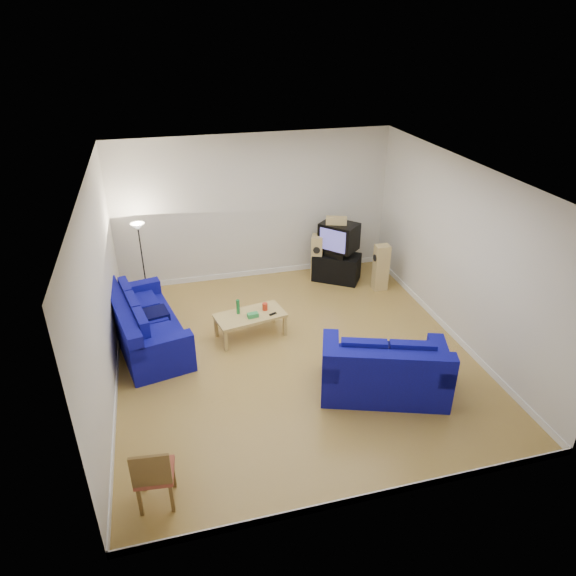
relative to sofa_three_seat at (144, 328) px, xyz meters
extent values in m
cube|color=brown|center=(2.51, -0.96, -0.34)|extent=(6.00, 6.50, 0.01)
cube|color=white|center=(2.51, -0.96, 2.86)|extent=(6.00, 6.50, 0.01)
cube|color=silver|center=(2.51, 2.29, 1.26)|extent=(6.00, 0.01, 3.20)
cube|color=silver|center=(2.51, -4.21, 1.26)|extent=(6.00, 0.01, 3.20)
cube|color=silver|center=(-0.49, -0.96, 1.26)|extent=(0.01, 6.50, 3.20)
cube|color=silver|center=(5.51, -0.96, 1.26)|extent=(0.01, 6.50, 3.20)
cube|color=white|center=(2.51, 2.28, -0.28)|extent=(6.00, 0.02, 0.12)
cube|color=white|center=(2.51, -4.20, -0.28)|extent=(6.00, 0.02, 0.12)
cube|color=white|center=(-0.48, -0.96, -0.28)|extent=(0.02, 6.50, 0.12)
cube|color=white|center=(5.50, -0.96, -0.28)|extent=(0.02, 6.50, 0.12)
cube|color=#0D0C66|center=(0.06, 0.01, -0.11)|extent=(1.51, 2.55, 0.46)
cube|color=#0D0C66|center=(-0.32, -0.07, 0.35)|extent=(0.74, 2.38, 0.47)
cube|color=#0D0C66|center=(-0.16, 1.06, 0.24)|extent=(1.06, 0.45, 0.26)
cube|color=#0D0C66|center=(0.29, -1.04, 0.24)|extent=(1.06, 0.45, 0.26)
cube|color=black|center=(0.22, 0.05, 0.22)|extent=(0.52, 0.52, 0.13)
cube|color=#0D0C66|center=(3.62, -2.26, -0.10)|extent=(2.18, 1.65, 0.48)
cube|color=#0D0C66|center=(3.48, -2.66, 0.38)|extent=(1.91, 0.87, 0.49)
cube|color=#0D0C66|center=(2.82, -1.99, 0.27)|extent=(0.59, 1.10, 0.27)
cube|color=#0D0C66|center=(4.41, -2.54, 0.27)|extent=(0.59, 1.10, 0.27)
cube|color=black|center=(3.67, -2.10, 0.25)|extent=(0.58, 0.58, 0.14)
cube|color=tan|center=(1.89, -0.20, 0.09)|extent=(1.35, 0.86, 0.05)
cube|color=tan|center=(1.37, -0.57, -0.14)|extent=(0.07, 0.07, 0.41)
cube|color=tan|center=(1.27, -0.05, -0.14)|extent=(0.07, 0.07, 0.41)
cube|color=tan|center=(2.51, -0.34, -0.14)|extent=(0.07, 0.07, 0.41)
cube|color=tan|center=(2.41, 0.17, -0.14)|extent=(0.07, 0.07, 0.41)
cylinder|color=#197233|center=(1.69, -0.10, 0.25)|extent=(0.09, 0.09, 0.28)
cube|color=green|center=(1.92, -0.30, 0.15)|extent=(0.21, 0.13, 0.08)
cylinder|color=red|center=(2.19, -0.11, 0.18)|extent=(0.14, 0.14, 0.14)
cube|color=black|center=(2.30, -0.30, 0.12)|extent=(0.15, 0.10, 0.02)
cube|color=black|center=(4.20, 1.59, -0.04)|extent=(1.15, 1.02, 0.61)
cube|color=black|center=(4.19, 1.54, 0.33)|extent=(0.60, 0.61, 0.11)
cube|color=black|center=(4.25, 1.65, 0.68)|extent=(0.93, 0.95, 0.60)
cube|color=#484291|center=(4.03, 1.45, 0.68)|extent=(0.43, 0.47, 0.48)
cube|color=tan|center=(4.17, 1.64, 1.06)|extent=(0.48, 0.33, 0.16)
cube|color=tan|center=(3.79, 1.74, 0.18)|extent=(0.34, 0.38, 1.05)
cylinder|color=black|center=(3.72, 1.60, 0.43)|extent=(0.15, 0.08, 0.15)
cube|color=tan|center=(4.96, 0.93, 0.17)|extent=(0.31, 0.24, 1.02)
cylinder|color=black|center=(4.81, 0.93, 0.41)|extent=(0.03, 0.15, 0.15)
cylinder|color=black|center=(0.06, 1.74, -0.33)|extent=(0.22, 0.22, 0.03)
cylinder|color=black|center=(0.06, 1.74, 0.47)|extent=(0.03, 0.03, 1.58)
cone|color=white|center=(0.06, 1.74, 1.28)|extent=(0.29, 0.29, 0.13)
cube|color=brown|center=(-0.11, -3.71, -0.12)|extent=(0.04, 0.04, 0.45)
cube|color=brown|center=(-0.07, -3.34, -0.12)|extent=(0.04, 0.04, 0.45)
cube|color=brown|center=(0.26, -3.75, -0.12)|extent=(0.04, 0.04, 0.45)
cube|color=brown|center=(0.30, -3.38, -0.12)|extent=(0.04, 0.04, 0.45)
cube|color=#9B4532|center=(0.09, -3.54, 0.13)|extent=(0.49, 0.49, 0.06)
cube|color=brown|center=(0.07, -3.75, 0.37)|extent=(0.45, 0.09, 0.45)
camera|label=1|loc=(0.52, -8.16, 4.90)|focal=32.00mm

